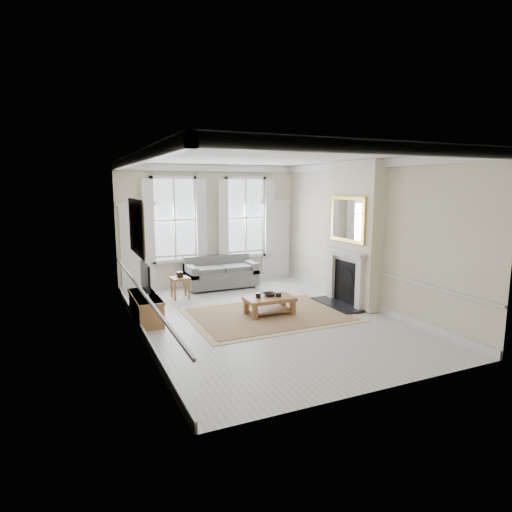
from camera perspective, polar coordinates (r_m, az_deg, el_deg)
name	(u,v)px	position (r m, az deg, el deg)	size (l,w,h in m)	color
floor	(265,319)	(9.28, 1.17, -8.34)	(7.20, 7.20, 0.00)	#B7B5AD
ceiling	(265,157)	(8.86, 1.24, 13.10)	(7.20, 7.20, 0.00)	white
back_wall	(211,226)	(12.24, -6.05, 4.06)	(5.20, 5.20, 0.00)	beige
left_wall	(137,248)	(8.15, -15.54, 1.10)	(7.20, 7.20, 0.00)	beige
right_wall	(366,234)	(10.29, 14.41, 2.81)	(7.20, 7.20, 0.00)	beige
window_left	(174,220)	(11.90, -10.82, 4.76)	(1.26, 0.20, 2.20)	#B2BCC6
window_right	(245,218)	(12.55, -1.42, 5.15)	(1.26, 0.20, 2.20)	#B2BCC6
door_left	(138,249)	(11.80, -15.44, 0.88)	(0.90, 0.08, 2.30)	silver
door_right	(276,241)	(13.05, 2.63, 2.00)	(0.90, 0.08, 2.30)	silver
painting	(136,227)	(8.41, -15.69, 3.74)	(0.05, 1.66, 1.06)	#B2771E
chimney_breast	(354,234)	(10.34, 12.97, 2.90)	(0.35, 1.70, 3.38)	beige
hearth	(337,305)	(10.41, 10.75, -6.39)	(0.55, 1.50, 0.05)	black
fireplace	(345,275)	(10.36, 11.77, -2.47)	(0.21, 1.45, 1.33)	silver
mirror	(347,219)	(10.18, 12.07, 4.81)	(0.06, 1.26, 1.06)	gold
sofa	(220,274)	(12.01, -4.76, -2.46)	(1.93, 0.94, 0.88)	#5D5D5B
side_table	(180,281)	(10.98, -10.10, -3.36)	(0.47, 0.47, 0.54)	brown
rug	(269,314)	(9.54, 1.80, -7.78)	(3.50, 2.60, 0.02)	#906C4A
coffee_table	(269,301)	(9.45, 1.81, -5.97)	(1.09, 0.65, 0.40)	brown
ceramic_pot_a	(258,295)	(9.36, 0.30, -5.27)	(0.11, 0.11, 0.11)	black
ceramic_pot_b	(279,295)	(9.46, 3.04, -5.19)	(0.12, 0.12, 0.09)	black
bowl	(270,294)	(9.53, 1.82, -5.13)	(0.28, 0.28, 0.07)	black
tv_stand	(146,307)	(9.43, -14.50, -6.65)	(0.49, 1.51, 0.54)	brown
tv	(145,277)	(9.27, -14.53, -2.69)	(0.08, 0.90, 0.68)	black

